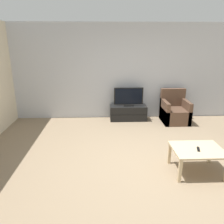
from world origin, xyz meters
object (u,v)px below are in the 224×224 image
object	(u,v)px
tv_stand	(128,113)
coffee_table	(197,152)
tv	(129,97)
remote	(198,149)
armchair	(174,112)

from	to	relation	value
tv_stand	coffee_table	bearing A→B (deg)	-72.03
tv	remote	distance (m)	2.92
remote	tv	bearing A→B (deg)	124.76
coffee_table	remote	bearing A→B (deg)	-99.76
tv_stand	remote	xyz separation A→B (m)	(0.88, -2.77, 0.24)
coffee_table	tv	bearing A→B (deg)	107.98
coffee_table	remote	world-z (taller)	remote
armchair	coffee_table	distance (m)	2.56
armchair	coffee_table	bearing A→B (deg)	-99.15
coffee_table	remote	size ratio (longest dim) A/B	5.46
tv_stand	tv	size ratio (longest dim) A/B	1.26
armchair	tv_stand	bearing A→B (deg)	170.83
coffee_table	remote	distance (m)	0.08
armchair	tv	bearing A→B (deg)	170.92
tv_stand	armchair	xyz separation A→B (m)	(1.30, -0.21, 0.08)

